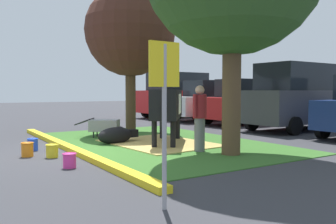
% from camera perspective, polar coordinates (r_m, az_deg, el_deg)
% --- Properties ---
extents(ground_plane, '(80.00, 80.00, 0.00)m').
position_cam_1_polar(ground_plane, '(9.16, -13.47, -6.19)').
color(ground_plane, '#38383D').
extents(grass_island, '(8.06, 5.04, 0.02)m').
position_cam_1_polar(grass_island, '(10.60, -1.36, -4.74)').
color(grass_island, '#386B28').
rests_on(grass_island, ground).
extents(curb_yellow, '(9.26, 0.24, 0.12)m').
position_cam_1_polar(curb_yellow, '(9.51, -15.37, -5.50)').
color(curb_yellow, yellow).
rests_on(curb_yellow, ground).
extents(hay_bedding, '(3.37, 2.64, 0.04)m').
position_cam_1_polar(hay_bedding, '(10.24, -1.42, -4.95)').
color(hay_bedding, tan).
rests_on(hay_bedding, ground).
extents(shade_tree_left, '(3.24, 3.24, 5.26)m').
position_cam_1_polar(shade_tree_left, '(13.24, -6.00, 12.54)').
color(shade_tree_left, '#4C3823').
rests_on(shade_tree_left, ground).
extents(cow_holstein, '(2.69, 2.24, 1.58)m').
position_cam_1_polar(cow_holstein, '(10.26, -0.11, 1.24)').
color(cow_holstein, black).
rests_on(cow_holstein, ground).
extents(calf_lying, '(0.64, 1.33, 0.48)m').
position_cam_1_polar(calf_lying, '(10.35, -8.18, -3.70)').
color(calf_lying, black).
rests_on(calf_lying, ground).
extents(person_handler, '(0.34, 0.50, 1.64)m').
position_cam_1_polar(person_handler, '(8.88, 5.03, -0.68)').
color(person_handler, slate).
rests_on(person_handler, ground).
extents(wheelbarrow, '(1.24, 1.46, 0.63)m').
position_cam_1_polar(wheelbarrow, '(11.74, -9.91, -2.15)').
color(wheelbarrow, gray).
rests_on(wheelbarrow, ground).
extents(parking_sign, '(0.06, 0.44, 2.12)m').
position_cam_1_polar(parking_sign, '(4.50, -0.59, 3.20)').
color(parking_sign, '#99999E').
rests_on(parking_sign, ground).
extents(bucket_blue, '(0.28, 0.28, 0.31)m').
position_cam_1_polar(bucket_blue, '(9.72, -20.61, -4.79)').
color(bucket_blue, blue).
rests_on(bucket_blue, ground).
extents(bucket_orange, '(0.29, 0.29, 0.33)m').
position_cam_1_polar(bucket_orange, '(8.89, -21.36, -5.50)').
color(bucket_orange, orange).
rests_on(bucket_orange, ground).
extents(bucket_yellow, '(0.29, 0.29, 0.30)m').
position_cam_1_polar(bucket_yellow, '(8.59, -17.86, -5.83)').
color(bucket_yellow, yellow).
rests_on(bucket_yellow, ground).
extents(bucket_pink, '(0.28, 0.28, 0.29)m').
position_cam_1_polar(bucket_pink, '(7.36, -15.31, -7.35)').
color(bucket_pink, '#EA3893').
rests_on(bucket_pink, ground).
extents(suv_black, '(2.26, 4.67, 2.52)m').
position_cam_1_polar(suv_black, '(20.37, 1.55, 2.71)').
color(suv_black, red).
rests_on(suv_black, ground).
extents(hatchback_white, '(2.15, 4.47, 2.02)m').
position_cam_1_polar(hatchback_white, '(18.28, 6.57, 1.72)').
color(hatchback_white, silver).
rests_on(hatchback_white, ground).
extents(sedan_red, '(2.15, 4.47, 2.02)m').
position_cam_1_polar(sedan_red, '(16.59, 11.99, 1.50)').
color(sedan_red, red).
rests_on(sedan_red, ground).
extents(suv_dark_grey, '(2.26, 4.67, 2.52)m').
position_cam_1_polar(suv_dark_grey, '(14.60, 19.88, 2.25)').
color(suv_dark_grey, '#3D3D42').
rests_on(suv_dark_grey, ground).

